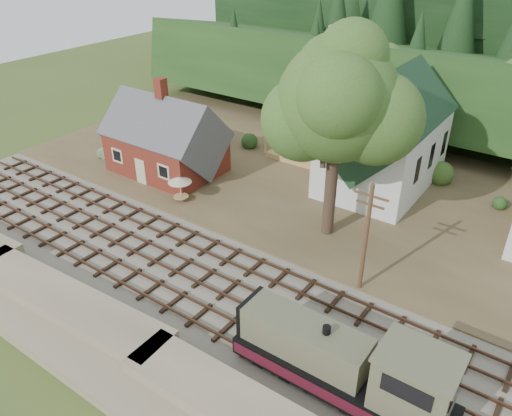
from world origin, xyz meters
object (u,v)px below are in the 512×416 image
Objects in this scene: car_green at (116,153)px; locomotive at (349,367)px; patio_set at (180,181)px; car_blue at (201,175)px.

locomotive is at bearing -127.23° from car_green.
locomotive reaches higher than patio_set.
car_blue is at bearing 105.35° from patio_set.
locomotive is 26.04m from car_blue.
car_green is at bearing -175.40° from car_blue.
patio_set is (11.46, -2.68, 1.32)m from car_green.
car_blue is 1.02× the size of car_green.
patio_set reaches higher than car_green.
patio_set reaches higher than car_blue.
car_green is at bearing 158.36° from locomotive.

